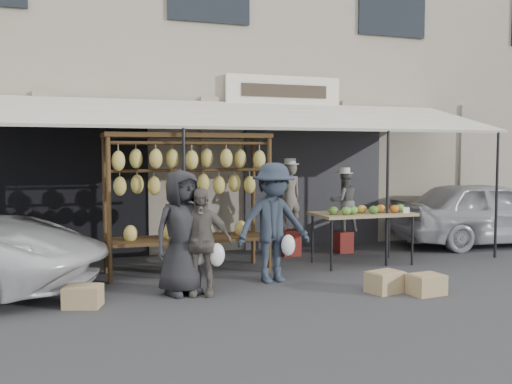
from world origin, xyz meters
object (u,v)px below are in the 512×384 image
banana_rack (188,176)px  crate_near_b (426,285)px  customer_mid (200,242)px  vendor_left (290,196)px  customer_left (182,232)px  crate_far (83,296)px  produce_table (364,214)px  vendor_right (344,202)px  crate_near_a (385,282)px  customer_right (273,223)px  sedan (487,213)px

banana_rack → crate_near_b: banana_rack is taller
customer_mid → banana_rack: bearing=100.1°
vendor_left → customer_left: (-2.51, -2.24, -0.26)m
customer_left → crate_far: (-1.31, -0.24, -0.72)m
produce_table → vendor_right: 1.20m
customer_mid → crate_far: (-1.53, -0.10, -0.60)m
customer_left → crate_near_a: bearing=-36.3°
customer_right → crate_far: (-2.75, -0.52, -0.76)m
crate_near_a → crate_near_b: bearing=-32.7°
banana_rack → crate_far: banana_rack is taller
produce_table → sedan: bearing=15.8°
customer_left → customer_mid: bearing=-53.5°
produce_table → customer_right: customer_right is taller
banana_rack → produce_table: size_ratio=1.53×
customer_mid → customer_left: bearing=161.9°
produce_table → customer_left: customer_left is taller
crate_near_b → produce_table: bearing=83.7°
customer_left → customer_right: bearing=-8.2°
vendor_right → banana_rack: bearing=19.3°
crate_near_b → crate_far: crate_near_b is taller
banana_rack → crate_far: size_ratio=5.82×
banana_rack → sedan: 6.59m
vendor_right → crate_far: size_ratio=2.60×
customer_mid → sedan: size_ratio=0.37×
crate_near_b → vendor_right: bearing=81.8°
customer_left → produce_table: bearing=-2.7°
vendor_right → customer_left: 4.22m
crate_near_a → crate_far: crate_near_a is taller
vendor_left → crate_far: size_ratio=2.85×
vendor_left → sedan: 4.37m
produce_table → customer_mid: 3.36m
vendor_left → crate_far: vendor_left is taller
sedan → customer_mid: bearing=113.9°
vendor_left → crate_near_b: bearing=87.6°
customer_left → crate_near_b: customer_left is taller
customer_left → customer_right: 1.46m
produce_table → crate_far: 4.91m
customer_right → customer_mid: bearing=-164.3°
customer_mid → sedan: 6.98m
crate_near_b → sedan: size_ratio=0.11×
banana_rack → sedan: bearing=6.2°
crate_near_a → banana_rack: bearing=137.7°
produce_table → crate_near_b: size_ratio=3.73×
produce_table → customer_right: 2.07m
vendor_right → customer_right: 2.89m
vendor_left → customer_right: size_ratio=0.71×
vendor_left → customer_mid: bearing=33.2°
produce_table → crate_far: (-4.69, -1.25, -0.74)m
banana_rack → customer_mid: (-0.15, -1.43, -0.84)m
vendor_right → customer_right: (-2.18, -1.90, -0.10)m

